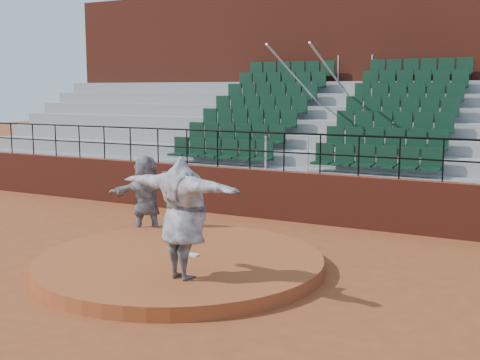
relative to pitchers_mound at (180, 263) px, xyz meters
name	(u,v)px	position (x,y,z in m)	size (l,w,h in m)	color
ground	(180,269)	(0.00, 0.00, -0.12)	(90.00, 90.00, 0.00)	brown
pitchers_mound	(180,263)	(0.00, 0.00, 0.00)	(5.50, 5.50, 0.25)	#A04B23
pitching_rubber	(184,254)	(0.00, 0.15, 0.14)	(0.60, 0.15, 0.03)	white
boundary_wall	(284,196)	(0.00, 5.00, 0.53)	(24.00, 0.30, 1.30)	maroon
wall_railing	(284,144)	(0.00, 5.00, 1.90)	(24.04, 0.05, 1.03)	black
seating_deck	(330,153)	(0.00, 8.65, 1.32)	(24.00, 5.97, 4.63)	gray
press_box_facade	(366,86)	(0.00, 12.60, 3.43)	(24.00, 3.00, 7.10)	maroon
pitcher	(183,218)	(0.79, -1.10, 1.17)	(2.56, 0.70, 2.08)	black
fielder	(146,196)	(-2.11, 1.82, 0.84)	(1.79, 0.57, 1.93)	black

